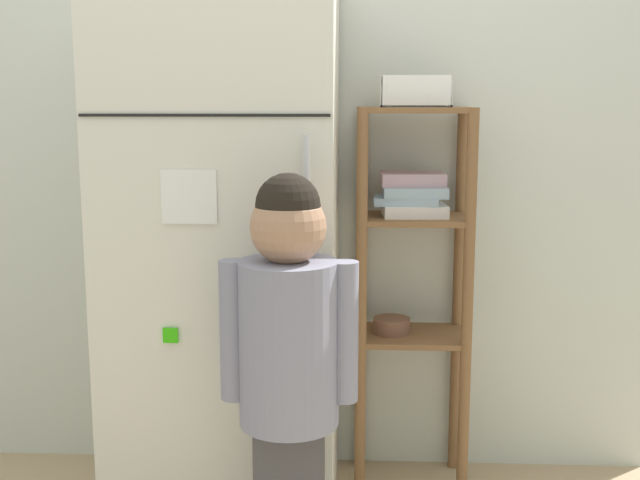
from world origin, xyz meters
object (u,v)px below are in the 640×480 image
(child_standing, at_px, (289,342))
(fruit_bin, at_px, (417,95))
(refrigerator, at_px, (225,250))
(pantry_shelf_unit, at_px, (411,251))

(child_standing, relative_size, fruit_bin, 5.03)
(refrigerator, xyz_separation_m, pantry_shelf_unit, (0.59, 0.14, -0.03))
(child_standing, height_order, fruit_bin, fruit_bin)
(fruit_bin, bearing_deg, child_standing, -121.18)
(fruit_bin, bearing_deg, refrigerator, -166.52)
(child_standing, xyz_separation_m, pantry_shelf_unit, (0.35, 0.60, 0.13))
(child_standing, xyz_separation_m, fruit_bin, (0.36, 0.60, 0.64))
(pantry_shelf_unit, relative_size, fruit_bin, 5.74)
(refrigerator, height_order, child_standing, refrigerator)
(child_standing, bearing_deg, pantry_shelf_unit, 59.35)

